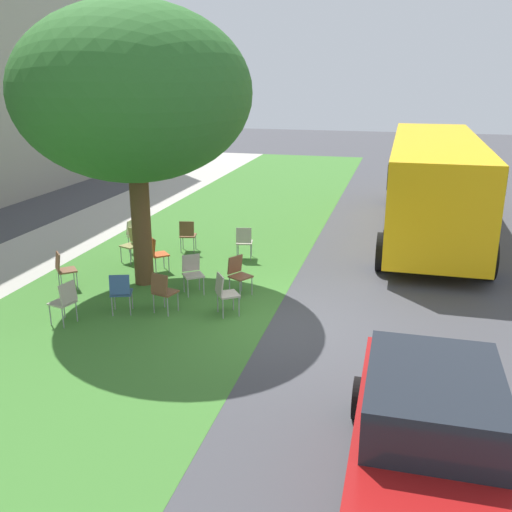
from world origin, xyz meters
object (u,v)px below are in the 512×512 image
parked_car (429,433)px  chair_7 (187,233)px  chair_2 (132,242)px  chair_10 (238,272)px  chair_9 (121,290)px  chair_6 (156,252)px  chair_4 (134,233)px  chair_0 (163,290)px  chair_1 (192,271)px  school_bus (434,176)px  chair_5 (63,268)px  street_tree (133,94)px  chair_3 (244,240)px  chair_11 (225,291)px  chair_8 (65,299)px

parked_car → chair_7: bearing=36.1°
chair_2 → chair_7: size_ratio=1.00×
chair_10 → chair_9: bearing=129.4°
chair_2 → chair_9: same height
chair_6 → chair_7: (1.79, -0.13, 0.00)m
chair_4 → chair_9: bearing=-157.7°
chair_2 → chair_10: bearing=-115.5°
chair_0 → parked_car: size_ratio=0.24×
chair_4 → chair_7: 1.48m
chair_1 → school_bus: 8.59m
chair_9 → school_bus: bearing=-37.6°
chair_5 → chair_7: (3.43, -1.69, 0.00)m
street_tree → chair_4: size_ratio=7.05×
chair_1 → chair_10: (0.16, -1.02, 0.00)m
chair_4 → school_bus: school_bus is taller
chair_0 → school_bus: 9.68m
chair_1 → parked_car: size_ratio=0.24×
chair_6 → chair_3: bearing=-49.9°
chair_0 → chair_2: bearing=35.7°
chair_11 → chair_8: bearing=112.7°
parked_car → chair_2: bearing=45.0°
street_tree → school_bus: bearing=-46.3°
chair_3 → chair_4: 3.14m
chair_8 → chair_3: bearing=-25.0°
chair_0 → chair_11: same height
chair_11 → chair_1: bearing=46.6°
street_tree → chair_5: 4.19m
chair_2 → chair_3: same height
chair_6 → school_bus: (5.53, -6.65, 1.24)m
street_tree → parked_car: (-5.79, -6.22, -3.46)m
parked_car → school_bus: school_bus is taller
chair_7 → chair_4: bearing=100.9°
chair_0 → chair_10: size_ratio=1.00×
chair_4 → chair_6: bearing=-138.8°
chair_0 → chair_9: same height
chair_4 → parked_car: bearing=-136.9°
chair_3 → parked_car: 9.27m
chair_2 → chair_8: bearing=-172.8°
chair_0 → chair_7: (4.17, 1.06, 0.00)m
chair_0 → chair_5: (0.74, 2.75, 0.00)m
chair_7 → chair_1: bearing=-157.2°
street_tree → chair_11: size_ratio=7.05×
chair_7 → parked_car: (-8.39, -6.12, 0.32)m
chair_2 → parked_car: (-7.22, -7.21, 0.32)m
chair_0 → chair_8: bearing=120.6°
chair_0 → chair_4: size_ratio=1.00×
street_tree → chair_0: size_ratio=7.05×
chair_5 → chair_8: same height
chair_2 → chair_8: same height
street_tree → chair_2: street_tree is taller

